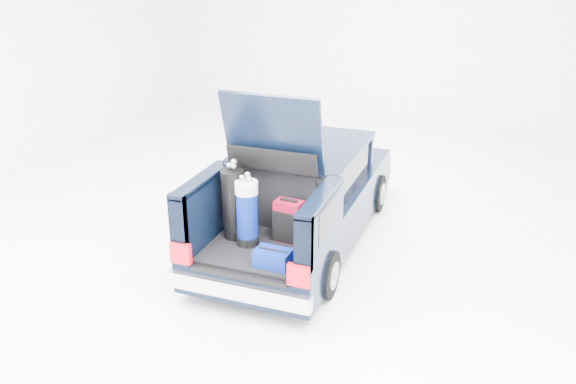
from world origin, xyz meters
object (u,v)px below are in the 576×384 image
at_px(black_golf_bag, 234,204).
at_px(blue_duffel, 273,258).
at_px(red_suitcase, 289,221).
at_px(blue_golf_bag, 247,212).
at_px(car, 302,196).

bearing_deg(black_golf_bag, blue_duffel, -38.39).
relative_size(red_suitcase, blue_golf_bag, 0.60).
xyz_separation_m(red_suitcase, blue_duffel, (0.05, -0.67, -0.17)).
distance_m(car, black_golf_bag, 1.54).
bearing_deg(blue_golf_bag, red_suitcase, 13.99).
distance_m(red_suitcase, black_golf_bag, 0.73).
distance_m(car, blue_duffel, 1.98).
xyz_separation_m(black_golf_bag, blue_duffel, (0.74, -0.53, -0.37)).
height_order(car, blue_golf_bag, car).
bearing_deg(blue_duffel, blue_golf_bag, 142.77).
xyz_separation_m(car, blue_golf_bag, (-0.19, -1.54, 0.36)).
bearing_deg(black_golf_bag, blue_golf_bag, -28.85).
bearing_deg(blue_golf_bag, car, 66.88).
xyz_separation_m(blue_golf_bag, blue_duffel, (0.50, -0.41, -0.33)).
distance_m(red_suitcase, blue_golf_bag, 0.55).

